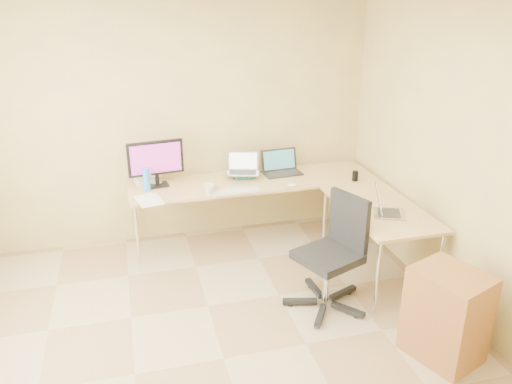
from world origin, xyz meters
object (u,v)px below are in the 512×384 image
object	(u,v)px
desk_return	(377,241)
keyboard	(236,191)
laptop_black	(282,163)
water_bottle	(147,179)
desk_fan	(156,171)
laptop_return	(390,203)
cabinet	(446,315)
office_chair	(328,256)
desk_main	(254,211)
monitor	(156,164)
laptop_center	(243,164)
mug	(209,190)

from	to	relation	value
desk_return	keyboard	distance (m)	1.47
laptop_black	water_bottle	bearing A→B (deg)	-179.20
desk_fan	laptop_return	xyz separation A→B (m)	(1.98, -1.34, -0.04)
laptop_black	cabinet	bearing A→B (deg)	-81.08
desk_fan	office_chair	distance (m)	2.06
desk_main	laptop_black	world-z (taller)	laptop_black
keyboard	monitor	bearing A→B (deg)	150.86
laptop_center	keyboard	world-z (taller)	laptop_center
desk_return	laptop_black	size ratio (longest dim) A/B	3.14
monitor	laptop_center	size ratio (longest dim) A/B	1.66
desk_return	water_bottle	distance (m)	2.37
desk_main	laptop_return	world-z (taller)	laptop_return
monitor	cabinet	xyz separation A→B (m)	(1.93, -2.32, -0.61)
laptop_center	monitor	bearing A→B (deg)	-163.58
office_chair	mug	bearing A→B (deg)	105.72
desk_return	desk_fan	world-z (taller)	desk_fan
water_bottle	cabinet	world-z (taller)	water_bottle
desk_return	office_chair	world-z (taller)	office_chair
water_bottle	laptop_return	xyz separation A→B (m)	(2.09, -1.16, -0.01)
laptop_center	keyboard	distance (m)	0.45
keyboard	mug	size ratio (longest dim) A/B	4.23
laptop_black	office_chair	distance (m)	1.54
water_bottle	keyboard	bearing A→B (deg)	-17.68
desk_main	office_chair	bearing A→B (deg)	-77.88
water_bottle	office_chair	xyz separation A→B (m)	(1.42, -1.36, -0.35)
desk_main	cabinet	world-z (taller)	desk_main
desk_fan	office_chair	size ratio (longest dim) A/B	0.29
office_chair	cabinet	world-z (taller)	office_chair
desk_fan	cabinet	bearing A→B (deg)	-71.30
laptop_center	office_chair	world-z (taller)	office_chair
mug	office_chair	world-z (taller)	office_chair
laptop_black	office_chair	xyz separation A→B (m)	(-0.06, -1.50, -0.36)
water_bottle	office_chair	distance (m)	2.00
keyboard	water_bottle	size ratio (longest dim) A/B	1.96
keyboard	laptop_return	bearing A→B (deg)	-37.54
mug	desk_fan	bearing A→B (deg)	136.59
office_chair	desk_main	bearing A→B (deg)	80.25
desk_return	laptop_return	xyz separation A→B (m)	(-0.01, -0.19, 0.47)
keyboard	water_bottle	bearing A→B (deg)	160.59
office_chair	cabinet	bearing A→B (deg)	-75.80
laptop_black	desk_main	bearing A→B (deg)	-166.65
keyboard	cabinet	xyz separation A→B (m)	(1.18, -1.94, -0.38)
laptop_black	laptop_center	bearing A→B (deg)	178.15
laptop_center	office_chair	xyz separation A→B (m)	(0.40, -1.48, -0.39)
desk_main	monitor	world-z (taller)	monitor
desk_return	laptop_black	bearing A→B (deg)	119.06
desk_fan	water_bottle	bearing A→B (deg)	-142.63
desk_main	mug	xyz separation A→B (m)	(-0.54, -0.30, 0.42)
laptop_center	office_chair	distance (m)	1.58
monitor	mug	world-z (taller)	monitor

